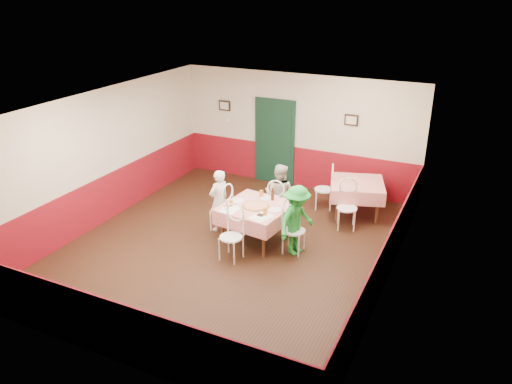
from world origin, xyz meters
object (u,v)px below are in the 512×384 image
at_px(chair_second_b, 347,208).
at_px(diner_right, 297,220).
at_px(diner_left, 219,200).
at_px(diner_far, 279,195).
at_px(pizza, 256,205).
at_px(chair_far, 278,205).
at_px(beer_bottle, 273,195).
at_px(main_table, 256,223).
at_px(wallet, 260,215).
at_px(second_table, 356,198).
at_px(glass_c, 261,194).
at_px(chair_near, 231,237).
at_px(chair_left, 221,210).
at_px(chair_second_a, 324,190).
at_px(glass_a, 231,203).
at_px(glass_b, 265,211).
at_px(chair_right, 294,231).

relative_size(chair_second_b, diner_right, 0.66).
xyz_separation_m(diner_left, diner_far, (1.01, 0.78, 0.02)).
bearing_deg(chair_second_b, pizza, -155.39).
xyz_separation_m(chair_far, beer_bottle, (0.07, -0.46, 0.43)).
height_order(main_table, wallet, wallet).
xyz_separation_m(second_table, pizza, (-1.46, -2.07, 0.40)).
xyz_separation_m(glass_c, diner_left, (-0.81, -0.32, -0.18)).
bearing_deg(pizza, chair_near, -97.94).
relative_size(chair_left, pizza, 1.80).
bearing_deg(second_table, chair_left, -139.88).
bearing_deg(main_table, chair_second_a, 70.79).
xyz_separation_m(glass_a, diner_right, (1.32, 0.11, -0.14)).
distance_m(wallet, diner_far, 1.27).
distance_m(second_table, diner_right, 2.26).
distance_m(chair_left, diner_left, 0.21).
height_order(glass_a, wallet, glass_a).
relative_size(chair_near, wallet, 8.18).
xyz_separation_m(chair_left, glass_a, (0.42, -0.33, 0.37)).
distance_m(main_table, diner_left, 0.94).
xyz_separation_m(glass_a, diner_left, (-0.47, 0.34, -0.17)).
height_order(chair_near, glass_c, chair_near).
distance_m(diner_left, diner_right, 1.80).
height_order(chair_far, beer_bottle, beer_bottle).
relative_size(glass_a, glass_c, 0.89).
distance_m(glass_a, beer_bottle, 0.86).
distance_m(main_table, diner_right, 0.95).
xyz_separation_m(chair_second_a, pizza, (-0.71, -2.07, 0.33)).
xyz_separation_m(chair_near, wallet, (0.37, 0.48, 0.32)).
xyz_separation_m(chair_near, glass_b, (0.44, 0.55, 0.38)).
relative_size(diner_far, diner_right, 0.98).
bearing_deg(chair_left, chair_second_a, 149.92).
height_order(chair_right, diner_right, diner_right).
height_order(chair_second_a, glass_a, chair_second_a).
distance_m(second_table, chair_right, 2.25).
bearing_deg(chair_near, chair_right, 41.73).
xyz_separation_m(beer_bottle, diner_right, (0.71, -0.50, -0.19)).
height_order(glass_a, diner_far, diner_far).
relative_size(chair_second_a, diner_far, 0.67).
xyz_separation_m(chair_second_b, glass_c, (-1.55, -0.87, 0.38)).
relative_size(chair_left, chair_far, 1.00).
bearing_deg(chair_right, chair_left, 81.59).
xyz_separation_m(chair_second_b, diner_right, (-0.57, -1.41, 0.23)).
bearing_deg(chair_far, glass_c, 57.99).
relative_size(chair_right, chair_near, 1.00).
bearing_deg(chair_second_b, chair_second_a, 117.35).
bearing_deg(pizza, diner_left, 171.49).
relative_size(chair_near, diner_right, 0.66).
distance_m(chair_right, chair_second_b, 1.54).
distance_m(chair_far, chair_second_a, 1.35).
bearing_deg(chair_right, second_table, -17.28).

